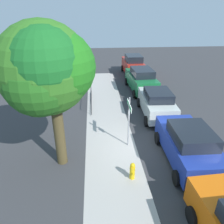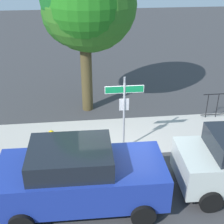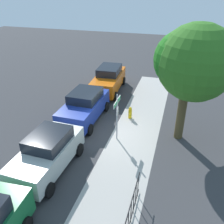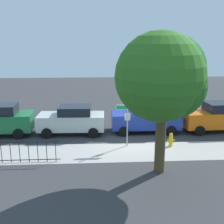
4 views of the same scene
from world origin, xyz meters
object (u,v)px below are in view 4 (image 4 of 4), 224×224
object	(u,v)px
car_silver	(72,120)
fire_hydrant	(171,140)
car_blue	(146,118)
shade_tree	(164,76)
street_sign	(127,115)
car_orange	(219,117)

from	to	relation	value
car_silver	fire_hydrant	distance (m)	6.30
car_blue	car_silver	xyz separation A→B (m)	(4.80, 0.14, -0.01)
shade_tree	car_silver	bearing A→B (deg)	-53.13
car_blue	car_silver	bearing A→B (deg)	2.58
street_sign	car_orange	xyz separation A→B (m)	(-6.34, -2.40, -0.84)
car_orange	car_blue	size ratio (longest dim) A/B	1.07
car_orange	car_blue	world-z (taller)	car_orange
shade_tree	fire_hydrant	distance (m)	5.33
shade_tree	car_orange	bearing A→B (deg)	-131.88
street_sign	car_blue	xyz separation A→B (m)	(-1.53, -2.50, -0.87)
car_silver	fire_hydrant	bearing A→B (deg)	158.12
car_blue	fire_hydrant	bearing A→B (deg)	109.98
shade_tree	car_silver	world-z (taller)	shade_tree
car_silver	fire_hydrant	xyz separation A→B (m)	(-5.74, 2.56, -0.53)
car_orange	fire_hydrant	size ratio (longest dim) A/B	6.05
shade_tree	street_sign	bearing A→B (deg)	-72.48
street_sign	shade_tree	size ratio (longest dim) A/B	0.43
car_blue	street_sign	bearing A→B (deg)	59.39
car_blue	car_silver	size ratio (longest dim) A/B	1.04
shade_tree	fire_hydrant	bearing A→B (deg)	-112.90
fire_hydrant	shade_tree	bearing A→B (deg)	67.10
fire_hydrant	street_sign	bearing A→B (deg)	-4.60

